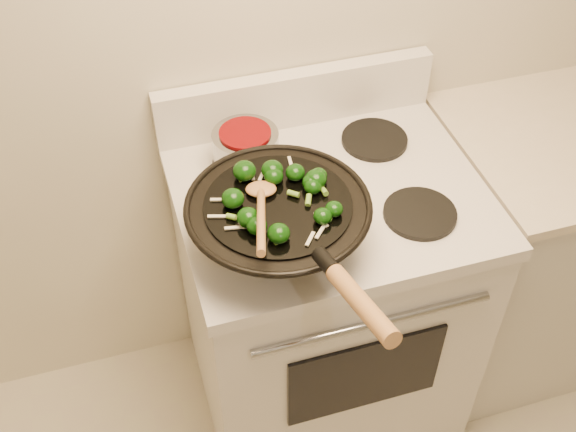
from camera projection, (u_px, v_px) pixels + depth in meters
name	position (u px, v px, depth m)	size (l,w,h in m)	color
stove	(324.00, 300.00, 2.15)	(0.78, 0.67, 1.08)	white
counter_unit	(552.00, 241.00, 2.34)	(0.77, 0.62, 0.91)	silver
wok	(279.00, 223.00, 1.63)	(0.42, 0.70, 0.25)	black
stirfry	(280.00, 193.00, 1.59)	(0.29, 0.29, 0.05)	black
wooden_spoon	(261.00, 206.00, 1.53)	(0.12, 0.31, 0.11)	#A06F3F
saucepan	(246.00, 148.00, 1.85)	(0.17, 0.28, 0.10)	#94979D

